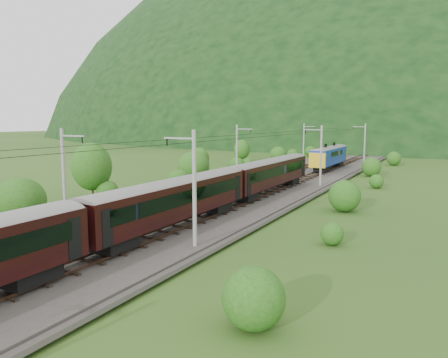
% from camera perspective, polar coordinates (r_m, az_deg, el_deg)
% --- Properties ---
extents(ground, '(600.00, 600.00, 0.00)m').
position_cam_1_polar(ground, '(34.21, -12.79, -7.63)').
color(ground, '#274B17').
rests_on(ground, ground).
extents(railbed, '(14.00, 220.00, 0.30)m').
position_cam_1_polar(railbed, '(42.04, -3.91, -4.39)').
color(railbed, '#38332D').
rests_on(railbed, ground).
extents(track_left, '(2.40, 220.00, 0.27)m').
position_cam_1_polar(track_left, '(43.28, -6.63, -3.78)').
color(track_left, '#513222').
rests_on(track_left, railbed).
extents(track_right, '(2.40, 220.00, 0.27)m').
position_cam_1_polar(track_right, '(40.81, -1.03, -4.42)').
color(track_right, '#513222').
rests_on(track_right, railbed).
extents(catenary_left, '(2.54, 192.28, 8.00)m').
position_cam_1_polar(catenary_left, '(63.53, 1.75, 3.66)').
color(catenary_left, gray).
rests_on(catenary_left, railbed).
extents(catenary_right, '(2.54, 192.28, 8.00)m').
position_cam_1_polar(catenary_right, '(59.23, 12.48, 3.20)').
color(catenary_right, gray).
rests_on(catenary_right, railbed).
extents(overhead_wires, '(4.83, 198.00, 0.03)m').
position_cam_1_polar(overhead_wires, '(41.16, -4.00, 5.12)').
color(overhead_wires, black).
rests_on(overhead_wires, ground).
extents(mountain_main, '(504.00, 360.00, 244.00)m').
position_cam_1_polar(mountain_main, '(285.96, 23.43, 5.23)').
color(mountain_main, black).
rests_on(mountain_main, ground).
extents(mountain_ridge, '(336.00, 280.00, 132.00)m').
position_cam_1_polar(mountain_ridge, '(354.62, 4.16, 6.18)').
color(mountain_ridge, black).
rests_on(mountain_ridge, ground).
extents(train, '(2.70, 127.83, 4.67)m').
position_cam_1_polar(train, '(26.74, -19.17, -5.01)').
color(train, black).
rests_on(train, ground).
extents(hazard_post_near, '(0.16, 0.16, 1.46)m').
position_cam_1_polar(hazard_post_near, '(69.96, 9.21, 1.08)').
color(hazard_post_near, red).
rests_on(hazard_post_near, railbed).
extents(hazard_post_far, '(0.15, 0.15, 1.41)m').
position_cam_1_polar(hazard_post_far, '(59.03, 6.36, -0.09)').
color(hazard_post_far, red).
rests_on(hazard_post_far, railbed).
extents(signal, '(0.24, 0.24, 2.17)m').
position_cam_1_polar(signal, '(71.59, 7.43, 1.70)').
color(signal, black).
rests_on(signal, railbed).
extents(vegetation_left, '(12.44, 148.24, 6.45)m').
position_cam_1_polar(vegetation_left, '(54.94, -12.84, 0.60)').
color(vegetation_left, '#1D4E15').
rests_on(vegetation_left, ground).
extents(vegetation_right, '(7.83, 110.31, 2.81)m').
position_cam_1_polar(vegetation_right, '(41.43, 13.34, -3.17)').
color(vegetation_right, '#1D4E15').
rests_on(vegetation_right, ground).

